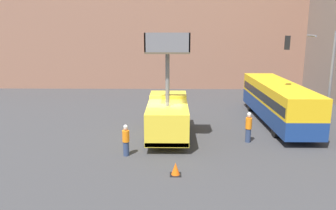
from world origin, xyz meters
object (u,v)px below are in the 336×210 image
(utility_truck, at_px, (168,114))
(traffic_cone_near_truck, at_px, (176,169))
(city_bus, at_px, (277,99))
(road_worker_directing, at_px, (249,127))
(road_worker_near_truck, at_px, (126,140))
(traffic_light_pole, at_px, (316,66))

(utility_truck, distance_m, traffic_cone_near_truck, 5.76)
(utility_truck, height_order, traffic_cone_near_truck, utility_truck)
(city_bus, height_order, road_worker_directing, city_bus)
(utility_truck, xyz_separation_m, traffic_cone_near_truck, (0.46, -5.61, -1.24))
(road_worker_directing, relative_size, traffic_cone_near_truck, 3.07)
(city_bus, bearing_deg, road_worker_near_truck, 124.95)
(traffic_light_pole, bearing_deg, road_worker_directing, -153.65)
(traffic_light_pole, distance_m, road_worker_near_truck, 13.19)
(road_worker_near_truck, height_order, road_worker_directing, road_worker_directing)
(city_bus, relative_size, traffic_cone_near_truck, 18.73)
(traffic_light_pole, xyz_separation_m, traffic_cone_near_truck, (-9.15, -7.08, -4.13))
(city_bus, distance_m, traffic_light_pole, 3.83)
(city_bus, distance_m, traffic_cone_near_truck, 12.01)
(utility_truck, relative_size, city_bus, 0.57)
(traffic_cone_near_truck, bearing_deg, traffic_light_pole, 37.76)
(utility_truck, xyz_separation_m, road_worker_near_truck, (-2.21, -3.19, -0.65))
(traffic_light_pole, height_order, road_worker_near_truck, traffic_light_pole)
(traffic_cone_near_truck, bearing_deg, road_worker_near_truck, 137.77)
(traffic_light_pole, height_order, traffic_cone_near_truck, traffic_light_pole)
(utility_truck, xyz_separation_m, city_bus, (7.97, 3.66, 0.20))
(traffic_cone_near_truck, bearing_deg, utility_truck, 94.70)
(city_bus, bearing_deg, traffic_light_pole, -142.06)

